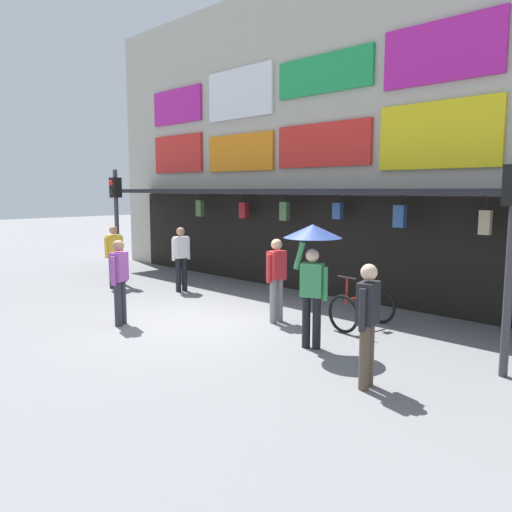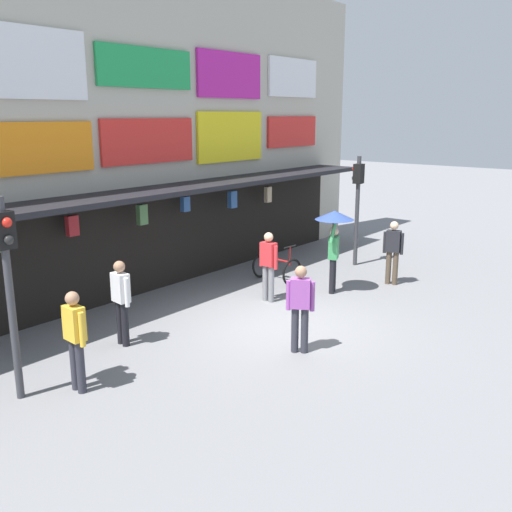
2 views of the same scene
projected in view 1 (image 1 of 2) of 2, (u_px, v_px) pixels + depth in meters
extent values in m
plane|color=slate|center=(198.00, 323.00, 10.16)|extent=(80.00, 80.00, 0.00)
cube|color=#B2AD9E|center=(338.00, 136.00, 12.87)|extent=(18.00, 1.20, 8.00)
cube|color=black|center=(305.00, 191.00, 12.14)|extent=(15.30, 1.40, 0.12)
cube|color=#B71E93|center=(177.00, 106.00, 16.39)|extent=(2.45, 0.08, 1.09)
cube|color=white|center=(240.00, 93.00, 14.31)|extent=(2.56, 0.08, 1.38)
cube|color=green|center=(323.00, 74.00, 12.23)|extent=(2.80, 0.08, 0.92)
cube|color=#B71E93|center=(441.00, 51.00, 10.17)|extent=(2.53, 0.08, 1.21)
cube|color=red|center=(178.00, 154.00, 16.58)|extent=(2.45, 0.08, 1.20)
cube|color=orange|center=(240.00, 153.00, 14.53)|extent=(2.63, 0.08, 1.04)
cube|color=red|center=(322.00, 145.00, 12.45)|extent=(2.80, 0.08, 1.06)
cube|color=yellow|center=(437.00, 135.00, 10.38)|extent=(2.62, 0.08, 1.36)
cylinder|color=black|center=(200.00, 197.00, 15.20)|extent=(0.02, 0.02, 0.21)
cube|color=#477042|center=(200.00, 208.00, 15.24)|extent=(0.24, 0.14, 0.48)
cylinder|color=black|center=(244.00, 198.00, 14.14)|extent=(0.02, 0.02, 0.26)
cube|color=maroon|center=(244.00, 210.00, 14.18)|extent=(0.25, 0.15, 0.43)
cylinder|color=black|center=(285.00, 198.00, 12.78)|extent=(0.02, 0.02, 0.21)
cube|color=#477042|center=(284.00, 211.00, 12.83)|extent=(0.23, 0.14, 0.47)
cylinder|color=black|center=(338.00, 198.00, 11.82)|extent=(0.02, 0.02, 0.20)
cube|color=#2D5693|center=(338.00, 211.00, 11.85)|extent=(0.22, 0.13, 0.38)
cylinder|color=black|center=(400.00, 200.00, 10.57)|extent=(0.02, 0.02, 0.22)
cube|color=#2D5693|center=(400.00, 216.00, 10.61)|extent=(0.24, 0.15, 0.46)
cylinder|color=black|center=(486.00, 203.00, 9.44)|extent=(0.02, 0.02, 0.28)
cube|color=tan|center=(485.00, 223.00, 9.49)|extent=(0.21, 0.13, 0.46)
cube|color=black|center=(321.00, 245.00, 12.79)|extent=(15.30, 0.04, 2.50)
cylinder|color=#38383D|center=(117.00, 227.00, 14.45)|extent=(0.12, 0.12, 3.20)
cube|color=black|center=(115.00, 188.00, 14.31)|extent=(0.29, 0.25, 0.56)
sphere|color=red|center=(111.00, 183.00, 14.20)|extent=(0.15, 0.15, 0.15)
sphere|color=black|center=(112.00, 192.00, 14.24)|extent=(0.15, 0.15, 0.15)
cylinder|color=#38383D|center=(510.00, 265.00, 7.04)|extent=(0.12, 0.12, 3.20)
torus|color=black|center=(343.00, 314.00, 9.40)|extent=(0.72, 0.13, 0.72)
torus|color=black|center=(380.00, 305.00, 10.08)|extent=(0.72, 0.13, 0.72)
cylinder|color=#B21E1E|center=(363.00, 297.00, 9.71)|extent=(0.15, 0.99, 0.05)
cylinder|color=#B21E1E|center=(368.00, 287.00, 9.79)|extent=(0.04, 0.04, 0.35)
cube|color=black|center=(369.00, 277.00, 9.76)|extent=(0.12, 0.21, 0.06)
cylinder|color=#B21E1E|center=(347.00, 291.00, 9.39)|extent=(0.04, 0.04, 0.50)
cylinder|color=black|center=(347.00, 278.00, 9.36)|extent=(0.44, 0.08, 0.04)
cylinder|color=gray|center=(279.00, 300.00, 10.21)|extent=(0.14, 0.14, 0.88)
cylinder|color=gray|center=(273.00, 301.00, 10.09)|extent=(0.14, 0.14, 0.88)
cube|color=red|center=(277.00, 265.00, 10.06)|extent=(0.23, 0.37, 0.56)
sphere|color=tan|center=(277.00, 244.00, 10.01)|extent=(0.22, 0.22, 0.22)
cylinder|color=red|center=(284.00, 266.00, 10.22)|extent=(0.09, 0.09, 0.56)
cylinder|color=red|center=(269.00, 269.00, 9.92)|extent=(0.09, 0.09, 0.56)
cylinder|color=black|center=(184.00, 274.00, 13.31)|extent=(0.14, 0.14, 0.88)
cylinder|color=black|center=(178.00, 275.00, 13.20)|extent=(0.14, 0.14, 0.88)
cube|color=white|center=(181.00, 247.00, 13.16)|extent=(0.26, 0.39, 0.56)
sphere|color=#A87A5B|center=(181.00, 231.00, 13.11)|extent=(0.22, 0.22, 0.22)
cylinder|color=white|center=(188.00, 249.00, 13.30)|extent=(0.09, 0.09, 0.56)
cylinder|color=white|center=(173.00, 250.00, 13.03)|extent=(0.09, 0.09, 0.56)
cylinder|color=#2D2D38|center=(112.00, 272.00, 13.68)|extent=(0.14, 0.14, 0.88)
cylinder|color=#2D2D38|center=(118.00, 271.00, 13.79)|extent=(0.14, 0.14, 0.88)
cube|color=gold|center=(114.00, 245.00, 13.64)|extent=(0.24, 0.37, 0.56)
sphere|color=#A87A5B|center=(113.00, 230.00, 13.59)|extent=(0.22, 0.22, 0.22)
cylinder|color=gold|center=(106.00, 248.00, 13.50)|extent=(0.09, 0.09, 0.56)
cylinder|color=gold|center=(122.00, 246.00, 13.79)|extent=(0.09, 0.09, 0.56)
cylinder|color=black|center=(317.00, 323.00, 8.45)|extent=(0.14, 0.14, 0.88)
cylinder|color=black|center=(306.00, 322.00, 8.51)|extent=(0.14, 0.14, 0.88)
cube|color=#388E51|center=(312.00, 280.00, 8.39)|extent=(0.42, 0.34, 0.56)
sphere|color=beige|center=(312.00, 255.00, 8.33)|extent=(0.22, 0.22, 0.22)
cylinder|color=#388E51|center=(325.00, 284.00, 8.31)|extent=(0.09, 0.09, 0.56)
cylinder|color=#388E51|center=(300.00, 255.00, 8.42)|extent=(0.23, 0.09, 0.48)
cylinder|color=#4C3823|center=(300.00, 249.00, 8.40)|extent=(0.02, 0.02, 0.55)
cone|color=#334C99|center=(313.00, 231.00, 8.28)|extent=(0.96, 0.96, 0.22)
cylinder|color=brown|center=(369.00, 354.00, 6.86)|extent=(0.14, 0.14, 0.88)
cylinder|color=brown|center=(364.00, 358.00, 6.71)|extent=(0.14, 0.14, 0.88)
cube|color=#232328|center=(368.00, 303.00, 6.69)|extent=(0.30, 0.40, 0.56)
sphere|color=beige|center=(369.00, 272.00, 6.64)|extent=(0.22, 0.22, 0.22)
cylinder|color=#232328|center=(373.00, 303.00, 6.88)|extent=(0.09, 0.09, 0.56)
cylinder|color=#232328|center=(362.00, 310.00, 6.51)|extent=(0.09, 0.09, 0.56)
cylinder|color=#2D2D38|center=(123.00, 302.00, 10.03)|extent=(0.14, 0.14, 0.88)
cylinder|color=#2D2D38|center=(118.00, 304.00, 9.86)|extent=(0.14, 0.14, 0.88)
cube|color=#9E4CA8|center=(119.00, 267.00, 9.85)|extent=(0.37, 0.42, 0.56)
sphere|color=#A87A5B|center=(118.00, 246.00, 9.80)|extent=(0.22, 0.22, 0.22)
cylinder|color=#9E4CA8|center=(125.00, 267.00, 10.07)|extent=(0.09, 0.09, 0.56)
cylinder|color=#9E4CA8|center=(113.00, 271.00, 9.65)|extent=(0.09, 0.09, 0.56)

